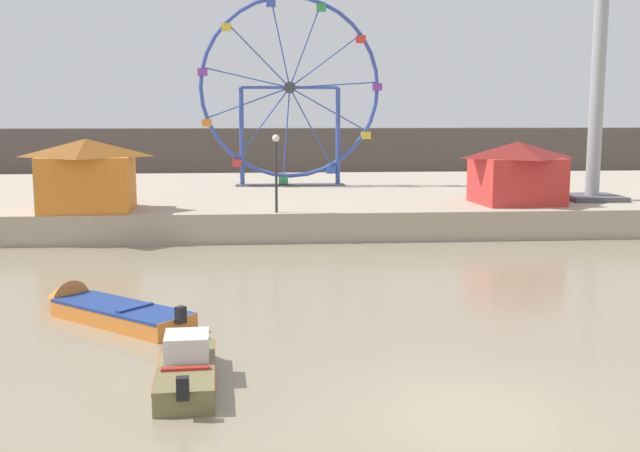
{
  "coord_description": "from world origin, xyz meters",
  "views": [
    {
      "loc": [
        -3.99,
        -13.56,
        5.72
      ],
      "look_at": [
        -2.05,
        10.8,
        2.11
      ],
      "focal_mm": 42.91,
      "sensor_mm": 36.0,
      "label": 1
    }
  ],
  "objects_px": {
    "ferris_wheel_blue_frame": "(290,91)",
    "carnival_booth_red_striped": "(517,171)",
    "carnival_booth_orange_canopy": "(87,174)",
    "promenade_lamp_near": "(276,161)",
    "motorboat_orange_hull": "(98,308)",
    "motorboat_olive_wood": "(188,361)",
    "drop_tower_steel_tower": "(600,33)"
  },
  "relations": [
    {
      "from": "carnival_booth_orange_canopy",
      "to": "promenade_lamp_near",
      "type": "height_order",
      "value": "promenade_lamp_near"
    },
    {
      "from": "carnival_booth_red_striped",
      "to": "promenade_lamp_near",
      "type": "height_order",
      "value": "promenade_lamp_near"
    },
    {
      "from": "carnival_booth_orange_canopy",
      "to": "promenade_lamp_near",
      "type": "distance_m",
      "value": 8.62
    },
    {
      "from": "ferris_wheel_blue_frame",
      "to": "promenade_lamp_near",
      "type": "relative_size",
      "value": 3.28
    },
    {
      "from": "ferris_wheel_blue_frame",
      "to": "promenade_lamp_near",
      "type": "bearing_deg",
      "value": -95.1
    },
    {
      "from": "motorboat_olive_wood",
      "to": "promenade_lamp_near",
      "type": "height_order",
      "value": "promenade_lamp_near"
    },
    {
      "from": "promenade_lamp_near",
      "to": "ferris_wheel_blue_frame",
      "type": "bearing_deg",
      "value": 84.9
    },
    {
      "from": "drop_tower_steel_tower",
      "to": "promenade_lamp_near",
      "type": "bearing_deg",
      "value": -166.86
    },
    {
      "from": "motorboat_olive_wood",
      "to": "drop_tower_steel_tower",
      "type": "bearing_deg",
      "value": -44.23
    },
    {
      "from": "drop_tower_steel_tower",
      "to": "promenade_lamp_near",
      "type": "height_order",
      "value": "drop_tower_steel_tower"
    },
    {
      "from": "carnival_booth_red_striped",
      "to": "promenade_lamp_near",
      "type": "xyz_separation_m",
      "value": [
        -11.78,
        -2.45,
        0.72
      ]
    },
    {
      "from": "ferris_wheel_blue_frame",
      "to": "carnival_booth_red_striped",
      "type": "xyz_separation_m",
      "value": [
        10.63,
        -10.41,
        -4.13
      ]
    },
    {
      "from": "motorboat_orange_hull",
      "to": "carnival_booth_red_striped",
      "type": "relative_size",
      "value": 1.15
    },
    {
      "from": "promenade_lamp_near",
      "to": "motorboat_olive_wood",
      "type": "bearing_deg",
      "value": -97.68
    },
    {
      "from": "motorboat_olive_wood",
      "to": "motorboat_orange_hull",
      "type": "height_order",
      "value": "motorboat_olive_wood"
    },
    {
      "from": "motorboat_olive_wood",
      "to": "carnival_booth_red_striped",
      "type": "bearing_deg",
      "value": -38.46
    },
    {
      "from": "motorboat_orange_hull",
      "to": "ferris_wheel_blue_frame",
      "type": "bearing_deg",
      "value": -63.4
    },
    {
      "from": "carnival_booth_orange_canopy",
      "to": "motorboat_orange_hull",
      "type": "bearing_deg",
      "value": -79.83
    },
    {
      "from": "motorboat_olive_wood",
      "to": "motorboat_orange_hull",
      "type": "distance_m",
      "value": 5.88
    },
    {
      "from": "drop_tower_steel_tower",
      "to": "promenade_lamp_near",
      "type": "xyz_separation_m",
      "value": [
        -16.21,
        -3.78,
        -6.02
      ]
    },
    {
      "from": "motorboat_olive_wood",
      "to": "carnival_booth_orange_canopy",
      "type": "bearing_deg",
      "value": 14.86
    },
    {
      "from": "carnival_booth_orange_canopy",
      "to": "promenade_lamp_near",
      "type": "relative_size",
      "value": 1.3
    },
    {
      "from": "motorboat_orange_hull",
      "to": "promenade_lamp_near",
      "type": "distance_m",
      "value": 13.97
    },
    {
      "from": "ferris_wheel_blue_frame",
      "to": "carnival_booth_orange_canopy",
      "type": "distance_m",
      "value": 15.59
    },
    {
      "from": "motorboat_orange_hull",
      "to": "ferris_wheel_blue_frame",
      "type": "height_order",
      "value": "ferris_wheel_blue_frame"
    },
    {
      "from": "ferris_wheel_blue_frame",
      "to": "promenade_lamp_near",
      "type": "distance_m",
      "value": 13.36
    },
    {
      "from": "motorboat_olive_wood",
      "to": "drop_tower_steel_tower",
      "type": "xyz_separation_m",
      "value": [
        18.57,
        21.32,
        9.32
      ]
    },
    {
      "from": "motorboat_olive_wood",
      "to": "ferris_wheel_blue_frame",
      "type": "bearing_deg",
      "value": -9.77
    },
    {
      "from": "drop_tower_steel_tower",
      "to": "carnival_booth_orange_canopy",
      "type": "height_order",
      "value": "drop_tower_steel_tower"
    },
    {
      "from": "motorboat_olive_wood",
      "to": "ferris_wheel_blue_frame",
      "type": "relative_size",
      "value": 0.4
    },
    {
      "from": "carnival_booth_red_striped",
      "to": "promenade_lamp_near",
      "type": "relative_size",
      "value": 1.3
    },
    {
      "from": "motorboat_olive_wood",
      "to": "promenade_lamp_near",
      "type": "distance_m",
      "value": 18.0
    }
  ]
}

